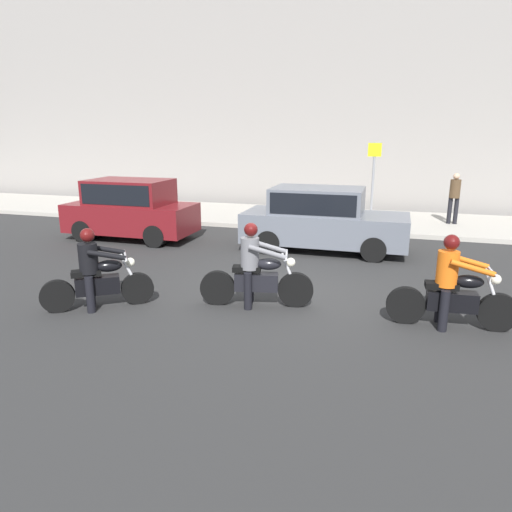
{
  "coord_description": "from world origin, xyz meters",
  "views": [
    {
      "loc": [
        2.14,
        -8.93,
        3.17
      ],
      "look_at": [
        -0.35,
        -0.67,
        0.87
      ],
      "focal_mm": 32.72,
      "sensor_mm": 36.0,
      "label": 1
    }
  ],
  "objects_px": {
    "motorcycle_with_rider_orange_stripe": "(452,290)",
    "parked_hatchback_maroon": "(131,209)",
    "motorcycle_with_rider_gray": "(256,273)",
    "parked_sedan_slate_gray": "(322,219)",
    "street_sign_post": "(373,175)",
    "motorcycle_with_rider_black_leather": "(96,276)",
    "pedestrian_bystander": "(454,194)"
  },
  "relations": [
    {
      "from": "parked_sedan_slate_gray",
      "to": "street_sign_post",
      "type": "relative_size",
      "value": 1.63
    },
    {
      "from": "motorcycle_with_rider_gray",
      "to": "parked_hatchback_maroon",
      "type": "bearing_deg",
      "value": 140.42
    },
    {
      "from": "motorcycle_with_rider_orange_stripe",
      "to": "motorcycle_with_rider_gray",
      "type": "bearing_deg",
      "value": 179.66
    },
    {
      "from": "parked_sedan_slate_gray",
      "to": "motorcycle_with_rider_orange_stripe",
      "type": "bearing_deg",
      "value": -57.9
    },
    {
      "from": "motorcycle_with_rider_gray",
      "to": "motorcycle_with_rider_black_leather",
      "type": "bearing_deg",
      "value": -160.91
    },
    {
      "from": "motorcycle_with_rider_black_leather",
      "to": "motorcycle_with_rider_orange_stripe",
      "type": "bearing_deg",
      "value": 8.66
    },
    {
      "from": "street_sign_post",
      "to": "motorcycle_with_rider_orange_stripe",
      "type": "bearing_deg",
      "value": -78.02
    },
    {
      "from": "parked_sedan_slate_gray",
      "to": "parked_hatchback_maroon",
      "type": "height_order",
      "value": "parked_hatchback_maroon"
    },
    {
      "from": "motorcycle_with_rider_orange_stripe",
      "to": "street_sign_post",
      "type": "bearing_deg",
      "value": 101.98
    },
    {
      "from": "motorcycle_with_rider_gray",
      "to": "pedestrian_bystander",
      "type": "distance_m",
      "value": 9.96
    },
    {
      "from": "parked_sedan_slate_gray",
      "to": "pedestrian_bystander",
      "type": "relative_size",
      "value": 2.58
    },
    {
      "from": "parked_sedan_slate_gray",
      "to": "pedestrian_bystander",
      "type": "bearing_deg",
      "value": 49.49
    },
    {
      "from": "parked_hatchback_maroon",
      "to": "parked_sedan_slate_gray",
      "type": "bearing_deg",
      "value": 2.42
    },
    {
      "from": "motorcycle_with_rider_orange_stripe",
      "to": "parked_sedan_slate_gray",
      "type": "distance_m",
      "value": 5.43
    },
    {
      "from": "motorcycle_with_rider_black_leather",
      "to": "parked_hatchback_maroon",
      "type": "distance_m",
      "value": 5.85
    },
    {
      "from": "parked_hatchback_maroon",
      "to": "street_sign_post",
      "type": "bearing_deg",
      "value": 30.69
    },
    {
      "from": "motorcycle_with_rider_gray",
      "to": "parked_sedan_slate_gray",
      "type": "height_order",
      "value": "parked_sedan_slate_gray"
    },
    {
      "from": "motorcycle_with_rider_gray",
      "to": "parked_sedan_slate_gray",
      "type": "relative_size",
      "value": 0.48
    },
    {
      "from": "motorcycle_with_rider_orange_stripe",
      "to": "street_sign_post",
      "type": "relative_size",
      "value": 0.77
    },
    {
      "from": "motorcycle_with_rider_gray",
      "to": "street_sign_post",
      "type": "height_order",
      "value": "street_sign_post"
    },
    {
      "from": "parked_sedan_slate_gray",
      "to": "parked_hatchback_maroon",
      "type": "bearing_deg",
      "value": -177.58
    },
    {
      "from": "parked_hatchback_maroon",
      "to": "pedestrian_bystander",
      "type": "relative_size",
      "value": 2.25
    },
    {
      "from": "motorcycle_with_rider_orange_stripe",
      "to": "parked_hatchback_maroon",
      "type": "xyz_separation_m",
      "value": [
        -8.63,
        4.36,
        0.29
      ]
    },
    {
      "from": "parked_hatchback_maroon",
      "to": "street_sign_post",
      "type": "relative_size",
      "value": 1.42
    },
    {
      "from": "motorcycle_with_rider_orange_stripe",
      "to": "parked_hatchback_maroon",
      "type": "bearing_deg",
      "value": 153.22
    },
    {
      "from": "motorcycle_with_rider_gray",
      "to": "motorcycle_with_rider_orange_stripe",
      "type": "bearing_deg",
      "value": -0.34
    },
    {
      "from": "motorcycle_with_rider_gray",
      "to": "parked_hatchback_maroon",
      "type": "xyz_separation_m",
      "value": [
        -5.24,
        4.34,
        0.29
      ]
    },
    {
      "from": "motorcycle_with_rider_black_leather",
      "to": "street_sign_post",
      "type": "distance_m",
      "value": 10.38
    },
    {
      "from": "street_sign_post",
      "to": "pedestrian_bystander",
      "type": "relative_size",
      "value": 1.59
    },
    {
      "from": "motorcycle_with_rider_orange_stripe",
      "to": "street_sign_post",
      "type": "height_order",
      "value": "street_sign_post"
    },
    {
      "from": "motorcycle_with_rider_black_leather",
      "to": "parked_hatchback_maroon",
      "type": "xyz_separation_m",
      "value": [
        -2.48,
        5.29,
        0.31
      ]
    },
    {
      "from": "motorcycle_with_rider_black_leather",
      "to": "pedestrian_bystander",
      "type": "relative_size",
      "value": 1.01
    }
  ]
}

